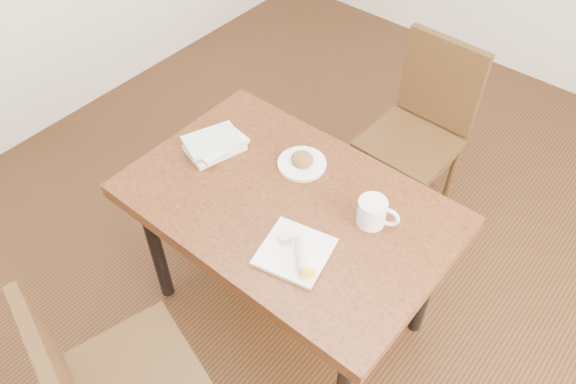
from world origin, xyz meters
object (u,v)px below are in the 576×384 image
Objects in this scene: table at (288,216)px; plate_burrito at (298,253)px; chair_near at (105,381)px; book_stack at (215,144)px; coffee_mug at (373,212)px; chair_far at (422,123)px; plate_scone at (302,162)px.

plate_burrito is at bearing -42.88° from table.
book_stack is at bearing 110.98° from chair_near.
book_stack is (-0.70, -0.08, -0.03)m from coffee_mug.
table is at bearing 85.19° from chair_near.
coffee_mug is (0.30, 0.11, 0.14)m from table.
coffee_mug is (0.37, 0.96, 0.26)m from chair_near.
chair_far is 4.92× the size of plate_scone.
chair_near reaches higher than book_stack.
chair_far is at bearing 96.66° from plate_burrito.
chair_near and chair_far have the same top height.
chair_far is at bearing 63.17° from book_stack.
chair_far is 0.81m from plate_scone.
table is 0.22m from plate_scone.
plate_scone reaches higher than book_stack.
chair_near is 1.05m from plate_scone.
chair_near is 1.06m from coffee_mug.
chair_far is (0.06, 0.95, -0.12)m from table.
chair_far reaches higher than plate_burrito.
plate_burrito is at bearing 68.74° from chair_near.
book_stack is (-0.33, -0.15, 0.01)m from plate_scone.
chair_far reaches higher than plate_scone.
book_stack is (-0.34, 0.88, 0.23)m from chair_near.
plate_scone is 0.45m from plate_burrito.
coffee_mug is 0.31m from plate_burrito.
coffee_mug reaches higher than plate_burrito.
chair_near is at bearing -110.95° from coffee_mug.
chair_far is at bearing 79.94° from plate_scone.
table is 0.35m from coffee_mug.
plate_burrito is (0.13, -1.12, 0.22)m from chair_far.
chair_near is 0.97m from book_stack.
coffee_mug is at bearing 6.86° from book_stack.
chair_near is 3.71× the size of book_stack.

